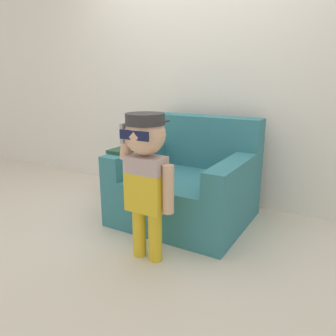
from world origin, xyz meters
name	(u,v)px	position (x,y,z in m)	size (l,w,h in m)	color
ground_plane	(161,218)	(0.00, 0.00, 0.00)	(10.00, 10.00, 0.00)	beige
wall_back	(199,70)	(0.00, 0.73, 1.30)	(10.00, 0.05, 2.60)	silver
armchair	(187,184)	(0.18, 0.15, 0.32)	(1.10, 0.97, 0.89)	teal
person_child	(146,165)	(0.27, -0.62, 0.68)	(0.42, 0.31, 1.02)	gold
side_table	(123,171)	(-0.65, 0.29, 0.28)	(0.34, 0.34, 0.46)	white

